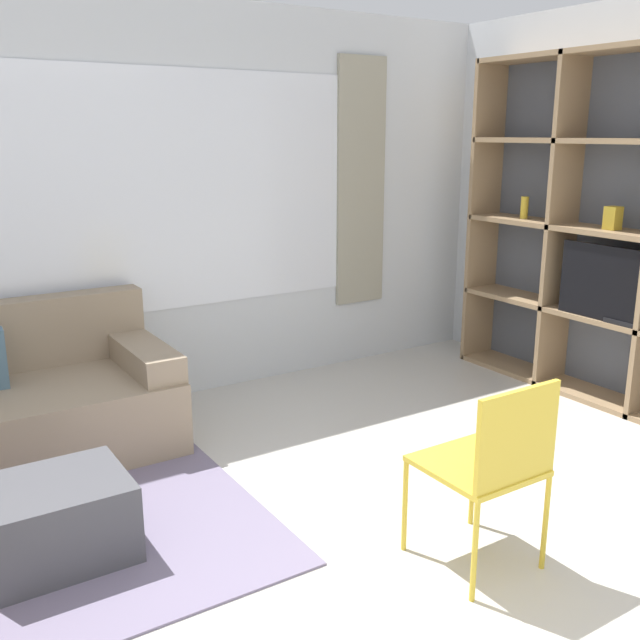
{
  "coord_description": "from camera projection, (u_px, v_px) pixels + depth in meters",
  "views": [
    {
      "loc": [
        -1.63,
        -1.35,
        1.83
      ],
      "look_at": [
        0.39,
        1.8,
        0.85
      ],
      "focal_mm": 40.0,
      "sensor_mm": 36.0,
      "label": 1
    }
  ],
  "objects": [
    {
      "name": "wall_back",
      "position": [
        150.0,
        207.0,
        4.76
      ],
      "size": [
        6.75,
        0.11,
        2.7
      ],
      "color": "silver",
      "rests_on": "ground_plane"
    },
    {
      "name": "ottoman",
      "position": [
        57.0,
        521.0,
        3.13
      ],
      "size": [
        0.61,
        0.51,
        0.37
      ],
      "color": "#47474C",
      "rests_on": "ground_plane"
    },
    {
      "name": "shelving_unit",
      "position": [
        614.0,
        234.0,
        4.82
      ],
      "size": [
        0.34,
        2.35,
        2.38
      ],
      "color": "#515660",
      "rests_on": "ground_plane"
    },
    {
      "name": "wall_right",
      "position": [
        631.0,
        206.0,
        4.87
      ],
      "size": [
        0.07,
        4.47,
        2.7
      ],
      "primitive_type": "cube",
      "color": "silver",
      "rests_on": "ground_plane"
    },
    {
      "name": "folding_chair",
      "position": [
        493.0,
        459.0,
        2.97
      ],
      "size": [
        0.44,
        0.46,
        0.86
      ],
      "rotation": [
        0.0,
        0.0,
        3.14
      ],
      "color": "gold",
      "rests_on": "ground_plane"
    }
  ]
}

